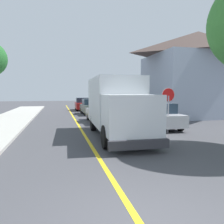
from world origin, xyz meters
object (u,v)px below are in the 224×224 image
Objects in this scene: house_across_street at (197,73)px; parked_car_mid at (91,107)px; parked_car_near at (101,112)px; stop_sign at (168,102)px; parked_van_across at (159,116)px; parked_car_far at (82,104)px; box_truck at (117,104)px.

parked_car_mid is at bearing 157.14° from house_across_street.
parked_car_near is 11.05m from house_across_street.
parked_van_across is at bearing 79.04° from stop_sign.
house_across_street is (10.46, -9.81, 3.56)m from parked_car_far.
stop_sign reaches higher than parked_car_near.
box_truck is 12.40m from parked_car_mid.
parked_car_near is at bearing 116.46° from stop_sign.
parked_car_near is at bearing -168.27° from house_across_street.
house_across_street is (10.15, -4.28, 3.56)m from parked_car_mid.
parked_car_far is at bearing 136.84° from house_across_street.
box_truck is 1.63× the size of parked_car_near.
stop_sign is at bearing 2.26° from box_truck.
parked_car_mid is 1.00× the size of parked_van_across.
box_truck reaches higher than parked_van_across.
parked_car_far is 1.00× the size of parked_van_across.
parked_car_near is 1.68× the size of stop_sign.
parked_car_mid is 1.00× the size of parked_car_far.
box_truck is 17.91m from parked_car_far.
parked_car_mid is at bearing 107.01° from parked_van_across.
parked_car_near is 6.41m from parked_car_mid.
house_across_street is at bearing 37.60° from box_truck.
stop_sign reaches higher than parked_car_mid.
house_across_street is (10.24, 2.13, 3.56)m from parked_car_near.
house_across_street is (6.97, 6.10, 3.56)m from parked_van_across.
parked_car_mid is (0.09, 6.41, 0.00)m from parked_car_near.
parked_car_far is at bearing 91.07° from parked_car_near.
parked_car_mid is (0.34, 12.36, -0.97)m from box_truck.
parked_van_across is at bearing -50.62° from parked_car_near.
parked_car_far is 14.78m from house_across_street.
parked_van_across is (3.18, -10.38, 0.00)m from parked_car_mid.
box_truck reaches higher than parked_car_mid.
parked_car_mid is 11.58m from house_across_street.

